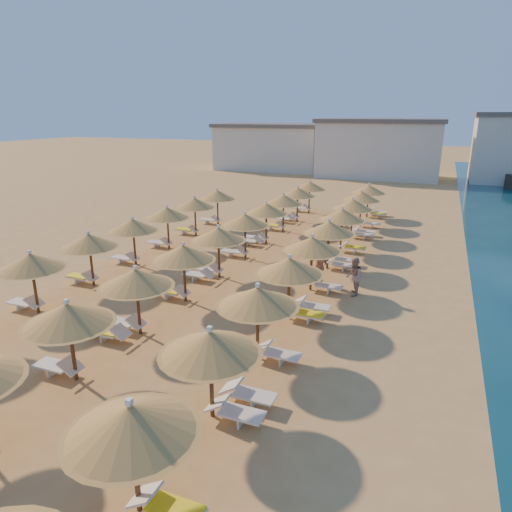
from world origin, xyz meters
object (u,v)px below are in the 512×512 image
at_px(beachgoer_c, 319,266).
at_px(beachgoer_b, 354,277).
at_px(parasol_row_east, 312,245).
at_px(parasol_row_west, 218,235).

relative_size(beachgoer_c, beachgoer_b, 1.02).
distance_m(parasol_row_east, parasol_row_west, 4.83).
height_order(parasol_row_west, beachgoer_c, parasol_row_west).
xyz_separation_m(parasol_row_east, parasol_row_west, (-4.83, 0.00, 0.00)).
relative_size(parasol_row_west, beachgoer_b, 20.33).
xyz_separation_m(parasol_row_east, beachgoer_b, (1.99, 0.11, -1.32)).
bearing_deg(parasol_row_east, beachgoer_b, 3.14).
bearing_deg(beachgoer_c, parasol_row_east, -76.90).
bearing_deg(parasol_row_west, beachgoer_c, 10.46).
xyz_separation_m(beachgoer_c, beachgoer_b, (1.83, -0.81, -0.02)).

